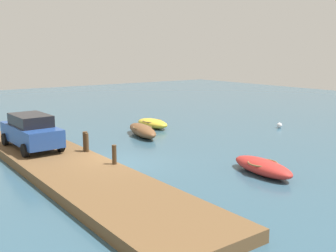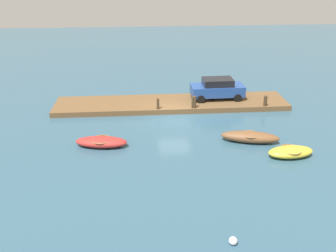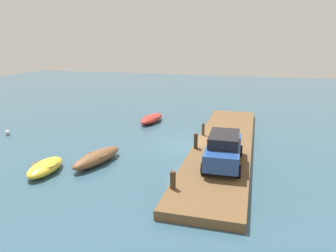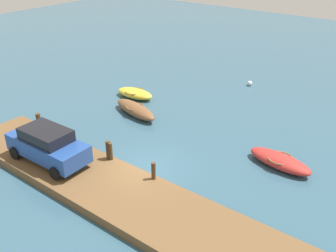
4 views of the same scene
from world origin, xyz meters
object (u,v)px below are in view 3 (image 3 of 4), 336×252
Objects in this scene: mooring_post_east at (203,129)px; marker_buoy at (8,132)px; mooring_post_mid_east at (196,141)px; mooring_post_mid_west at (196,141)px; dinghy_yellow at (45,167)px; rowboat_brown at (97,158)px; mooring_post_west at (173,180)px; rowboat_red at (151,119)px; parked_car at (224,149)px.

mooring_post_east reaches higher than marker_buoy.
mooring_post_mid_west is at bearing 180.00° from mooring_post_mid_east.
marker_buoy is (5.34, 7.11, -0.14)m from dinghy_yellow.
mooring_post_mid_west reaches higher than mooring_post_east.
rowboat_brown is 9.82m from marker_buoy.
mooring_post_mid_east reaches higher than mooring_post_west.
mooring_post_east reaches higher than rowboat_red.
dinghy_yellow is at bearing 123.58° from mooring_post_mid_west.
rowboat_red is at bearing 52.51° from mooring_post_east.
mooring_post_east reaches higher than mooring_post_west.
mooring_post_east reaches higher than dinghy_yellow.
dinghy_yellow is 0.74× the size of rowboat_brown.
mooring_post_west is (-0.80, -7.36, 0.51)m from dinghy_yellow.
mooring_post_mid_west is (5.69, 0.00, 0.07)m from mooring_post_west.
mooring_post_east is at bearing 19.33° from parked_car.
mooring_post_mid_east is at bearing 180.00° from mooring_post_east.
rowboat_red is 4.09× the size of mooring_post_east.
rowboat_brown is at bearing 62.58° from mooring_post_west.
mooring_post_mid_east is (3.12, -5.27, 0.51)m from rowboat_brown.
mooring_post_east is at bearing 0.00° from mooring_post_west.
parked_car is at bearing -159.19° from mooring_post_east.
marker_buoy is at bearing 99.60° from mooring_post_east.
marker_buoy is at bearing 88.21° from mooring_post_mid_west.
mooring_post_west is 5.69m from mooring_post_mid_west.
parked_car is at bearing -138.44° from mooring_post_mid_west.
mooring_post_west reaches higher than dinghy_yellow.
mooring_post_east is at bearing -80.40° from marker_buoy.
dinghy_yellow is at bearing 104.80° from parked_car.
mooring_post_west reaches higher than rowboat_red.
mooring_post_mid_east reaches higher than mooring_post_east.
dinghy_yellow is 0.84× the size of rowboat_red.
mooring_post_mid_west is 1.06× the size of mooring_post_mid_east.
mooring_post_west is at bearing 180.00° from mooring_post_mid_west.
mooring_post_mid_west reaches higher than dinghy_yellow.
mooring_post_mid_west is 2.90m from mooring_post_east.
dinghy_yellow is at bearing -126.91° from marker_buoy.
mooring_post_mid_west is at bearing -135.42° from rowboat_red.
rowboat_brown is 9.80m from rowboat_red.
mooring_post_west is at bearing -150.03° from rowboat_red.
mooring_post_mid_east is at bearing -45.89° from rowboat_brown.
dinghy_yellow is 3.52× the size of mooring_post_west.
mooring_post_west is (-2.73, -5.27, 0.46)m from rowboat_brown.
dinghy_yellow is 10.73m from mooring_post_east.
rowboat_brown is 4.32× the size of mooring_post_mid_east.
rowboat_red is at bearing -15.09° from dinghy_yellow.
marker_buoy is at bearing 67.01° from mooring_post_west.
mooring_post_west is at bearing 180.00° from mooring_post_mid_east.
rowboat_brown is 0.90× the size of parked_car.
parked_car is (0.78, -7.20, 0.95)m from rowboat_brown.
marker_buoy is at bearing 88.86° from mooring_post_mid_east.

